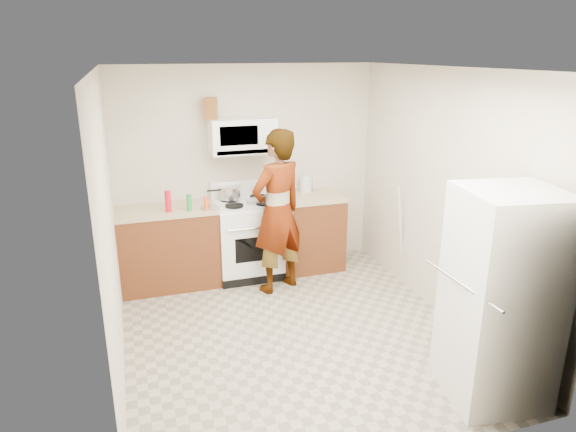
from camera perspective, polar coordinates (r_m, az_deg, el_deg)
name	(u,v)px	position (r m, az deg, el deg)	size (l,w,h in m)	color
floor	(294,332)	(5.18, 0.66, -12.75)	(3.60, 3.60, 0.00)	gray
back_wall	(248,170)	(6.33, -4.46, 5.17)	(3.20, 0.02, 2.50)	beige
right_wall	(445,196)	(5.37, 17.03, 2.09)	(0.02, 3.60, 2.50)	beige
cabinet_left	(169,248)	(6.13, -13.12, -3.52)	(1.12, 0.62, 0.90)	brown
counter_left	(166,210)	(5.98, -13.43, 0.65)	(1.14, 0.64, 0.04)	tan
cabinet_right	(308,233)	(6.47, 2.20, -1.90)	(0.80, 0.62, 0.90)	brown
counter_right	(308,197)	(6.33, 2.25, 2.09)	(0.82, 0.64, 0.04)	tan
gas_range	(248,237)	(6.24, -4.52, -2.35)	(0.76, 0.65, 1.13)	white
microwave	(242,136)	(6.05, -5.09, 8.90)	(0.76, 0.38, 0.40)	white
person	(277,212)	(5.71, -1.18, 0.45)	(0.68, 0.44, 1.86)	tan
fridge	(500,298)	(4.26, 22.53, -8.41)	(0.70, 0.70, 1.70)	silver
kettle	(306,185)	(6.49, 1.99, 3.48)	(0.15, 0.15, 0.18)	silver
jug	(211,108)	(5.98, -8.57, 11.75)	(0.14, 0.14, 0.24)	brown
saucepan	(230,193)	(6.17, -6.47, 2.58)	(0.25, 0.25, 0.14)	silver
tray	(258,201)	(6.05, -3.38, 1.69)	(0.25, 0.16, 0.05)	white
bottle_spray	(168,201)	(5.83, -13.18, 1.61)	(0.07, 0.07, 0.24)	red
bottle_hot_sauce	(206,203)	(5.81, -9.06, 1.40)	(0.05, 0.05, 0.16)	#F14C1A
bottle_green_cap	(189,203)	(5.81, -10.92, 1.46)	(0.06, 0.06, 0.19)	#198C34
pot_lid	(210,208)	(5.89, -8.63, 0.93)	(0.24, 0.24, 0.01)	silver
broom	(401,234)	(6.14, 12.42, -1.92)	(0.03, 0.03, 1.21)	silver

